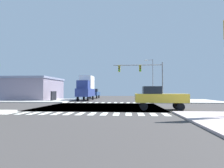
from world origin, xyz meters
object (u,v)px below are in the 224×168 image
at_px(traffic_signal_mast, 143,73).
at_px(box_truck_queued_1, 86,87).
at_px(bank_building, 21,89).
at_px(pickup_nearside_1, 159,97).
at_px(street_lamp, 152,76).
at_px(pickup_leading_2, 95,93).

xyz_separation_m(traffic_signal_mast, box_truck_queued_1, (-10.60, 6.52, -2.21)).
xyz_separation_m(bank_building, pickup_nearside_1, (25.44, -18.80, -1.01)).
distance_m(street_lamp, bank_building, 27.31).
relative_size(traffic_signal_mast, bank_building, 0.48).
xyz_separation_m(traffic_signal_mast, pickup_leading_2, (-10.60, 16.22, -3.49)).
bearing_deg(bank_building, pickup_leading_2, 31.11).
distance_m(bank_building, box_truck_queued_1, 14.19).
bearing_deg(pickup_leading_2, pickup_nearside_1, 112.46).
height_order(traffic_signal_mast, pickup_leading_2, traffic_signal_mast).
height_order(bank_building, pickup_nearside_1, bank_building).
bearing_deg(box_truck_queued_1, pickup_leading_2, -90.00).
bearing_deg(pickup_nearside_1, box_truck_queued_1, 32.65).
height_order(traffic_signal_mast, pickup_nearside_1, traffic_signal_mast).
distance_m(traffic_signal_mast, box_truck_queued_1, 12.64).
distance_m(pickup_nearside_1, box_truck_queued_1, 20.98).
bearing_deg(pickup_nearside_1, bank_building, 53.54).
height_order(pickup_nearside_1, pickup_leading_2, same).
relative_size(street_lamp, bank_building, 0.50).
bearing_deg(street_lamp, pickup_nearside_1, -95.06).
xyz_separation_m(street_lamp, box_truck_queued_1, (-13.04, -2.01, -2.35)).
bearing_deg(traffic_signal_mast, box_truck_queued_1, 148.39).
xyz_separation_m(street_lamp, pickup_nearside_1, (-1.74, -19.64, -3.62)).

